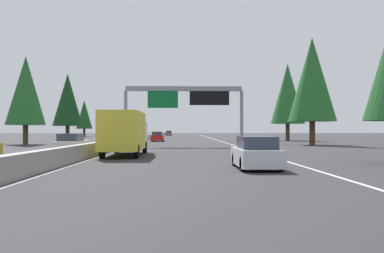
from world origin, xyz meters
The scene contains 15 objects.
ground_plane centered at (60.00, 0.00, 0.00)m, with size 320.00×320.00×0.00m, color #2D2D30.
median_barrier centered at (80.00, 0.30, 0.45)m, with size 180.00×0.56×0.90m, color gray.
shoulder_stripe_right centered at (70.00, -11.52, 0.01)m, with size 160.00×0.16×0.01m, color silver.
shoulder_stripe_median centered at (70.00, -0.25, 0.01)m, with size 160.00×0.16×0.01m, color silver.
sign_gantry_overhead centered at (42.67, -6.04, 5.07)m, with size 0.50×12.68×6.37m.
sedan_near_center centered at (16.70, -9.07, 0.68)m, with size 4.40×1.80×1.47m.
box_truck_mid_center centered at (26.48, -1.82, 1.61)m, with size 8.50×2.40×2.95m.
sedan_far_center centered at (62.27, -1.94, 0.68)m, with size 4.40×1.80×1.47m.
sedan_distant_a centered at (121.01, -1.78, 0.68)m, with size 4.40×1.80×1.47m.
oncoming_far centered at (30.68, 2.90, 0.68)m, with size 4.40×1.80×1.47m.
conifer_right_near centered at (46.48, -20.73, 7.59)m, with size 5.49×5.49×12.48m.
conifer_right_mid centered at (66.26, -22.75, 7.59)m, with size 5.49×5.49×12.48m.
conifer_left_near centered at (49.20, 13.16, 6.48)m, with size 4.69×4.69×10.66m.
conifer_left_mid centered at (67.43, 13.00, 6.63)m, with size 4.80×4.80×10.91m.
conifer_left_far centered at (105.12, 18.90, 5.56)m, with size 4.03×4.03×9.16m.
Camera 1 is at (-2.78, -5.72, 1.77)m, focal length 40.16 mm.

